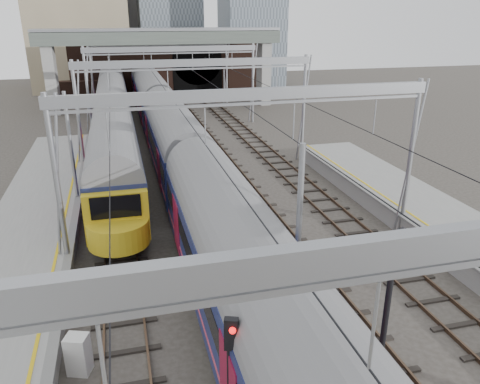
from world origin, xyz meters
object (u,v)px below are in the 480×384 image
object	(u,v)px
train_second	(113,107)
relay_cabinet	(78,354)
train_main	(161,115)
signal_near_centre	(390,295)
signal_near_left	(231,374)

from	to	relation	value
train_second	relay_cabinet	xyz separation A→B (m)	(-1.43, -32.49, -1.90)
train_main	relay_cabinet	size ratio (longest dim) A/B	51.94
train_second	signal_near_centre	bearing A→B (deg)	-78.20
train_second	relay_cabinet	bearing A→B (deg)	-92.52
train_second	signal_near_left	xyz separation A→B (m)	(2.50, -36.88, 0.28)
train_second	signal_near_left	world-z (taller)	train_second
train_main	signal_near_left	world-z (taller)	train_main
train_main	train_second	bearing A→B (deg)	127.01
train_main	signal_near_left	xyz separation A→B (m)	(-1.50, -31.57, 0.21)
train_main	train_second	world-z (taller)	train_main
signal_near_left	signal_near_centre	xyz separation A→B (m)	(4.93, 1.29, 0.53)
signal_near_centre	train_second	bearing A→B (deg)	76.85
train_second	signal_near_centre	distance (m)	36.37
train_second	signal_near_left	distance (m)	36.96
train_main	train_second	distance (m)	6.65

